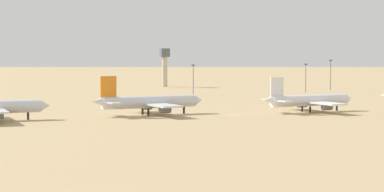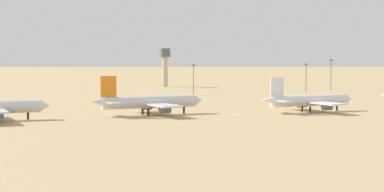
{
  "view_description": "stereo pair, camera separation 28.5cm",
  "coord_description": "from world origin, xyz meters",
  "px_view_note": "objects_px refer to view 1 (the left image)",
  "views": [
    {
      "loc": [
        -94.16,
        -241.96,
        22.29
      ],
      "look_at": [
        -11.19,
        13.4,
        6.0
      ],
      "focal_mm": 70.92,
      "sensor_mm": 36.0,
      "label": 1
    },
    {
      "loc": [
        -93.89,
        -242.05,
        22.29
      ],
      "look_at": [
        -11.19,
        13.4,
        6.0
      ],
      "focal_mm": 70.92,
      "sensor_mm": 36.0,
      "label": 2
    }
  ],
  "objects_px": {
    "parked_jet_orange_3": "(149,102)",
    "light_pole_east": "(331,73)",
    "parked_jet_white_4": "(309,100)",
    "light_pole_mid": "(193,77)",
    "control_tower": "(165,64)",
    "light_pole_west": "(306,76)"
  },
  "relations": [
    {
      "from": "light_pole_east",
      "to": "control_tower",
      "type": "bearing_deg",
      "value": 139.57
    },
    {
      "from": "parked_jet_orange_3",
      "to": "light_pole_mid",
      "type": "relative_size",
      "value": 2.72
    },
    {
      "from": "parked_jet_white_4",
      "to": "light_pole_west",
      "type": "relative_size",
      "value": 2.55
    },
    {
      "from": "parked_jet_orange_3",
      "to": "parked_jet_white_4",
      "type": "bearing_deg",
      "value": -14.08
    },
    {
      "from": "light_pole_west",
      "to": "light_pole_east",
      "type": "relative_size",
      "value": 0.9
    },
    {
      "from": "parked_jet_white_4",
      "to": "control_tower",
      "type": "distance_m",
      "value": 197.91
    },
    {
      "from": "light_pole_west",
      "to": "parked_jet_orange_3",
      "type": "bearing_deg",
      "value": -136.32
    },
    {
      "from": "control_tower",
      "to": "parked_jet_white_4",
      "type": "bearing_deg",
      "value": -90.75
    },
    {
      "from": "light_pole_west",
      "to": "light_pole_mid",
      "type": "relative_size",
      "value": 1.0
    },
    {
      "from": "control_tower",
      "to": "light_pole_west",
      "type": "distance_m",
      "value": 98.71
    },
    {
      "from": "parked_jet_orange_3",
      "to": "light_pole_east",
      "type": "distance_m",
      "value": 186.71
    },
    {
      "from": "parked_jet_orange_3",
      "to": "light_pole_mid",
      "type": "bearing_deg",
      "value": 56.16
    },
    {
      "from": "parked_jet_orange_3",
      "to": "light_pole_east",
      "type": "xyz_separation_m",
      "value": [
        137.84,
        125.83,
        5.21
      ]
    },
    {
      "from": "parked_jet_orange_3",
      "to": "parked_jet_white_4",
      "type": "height_order",
      "value": "parked_jet_orange_3"
    },
    {
      "from": "parked_jet_orange_3",
      "to": "light_pole_west",
      "type": "xyz_separation_m",
      "value": [
        114.1,
        108.96,
        4.32
      ]
    },
    {
      "from": "light_pole_mid",
      "to": "light_pole_east",
      "type": "height_order",
      "value": "light_pole_east"
    },
    {
      "from": "light_pole_mid",
      "to": "light_pole_east",
      "type": "xyz_separation_m",
      "value": [
        87.21,
        20.26,
        0.92
      ]
    },
    {
      "from": "parked_jet_orange_3",
      "to": "light_pole_mid",
      "type": "height_order",
      "value": "light_pole_mid"
    },
    {
      "from": "parked_jet_orange_3",
      "to": "parked_jet_white_4",
      "type": "distance_m",
      "value": 58.25
    },
    {
      "from": "light_pole_west",
      "to": "light_pole_east",
      "type": "height_order",
      "value": "light_pole_east"
    },
    {
      "from": "parked_jet_white_4",
      "to": "light_pole_mid",
      "type": "bearing_deg",
      "value": 84.57
    },
    {
      "from": "control_tower",
      "to": "light_pole_east",
      "type": "bearing_deg",
      "value": -40.43
    }
  ]
}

